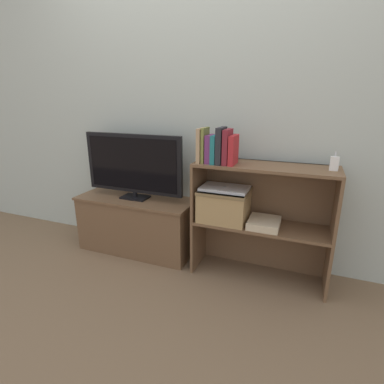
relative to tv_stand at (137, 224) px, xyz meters
name	(u,v)px	position (x,y,z in m)	size (l,w,h in m)	color
ground_plane	(184,272)	(0.51, -0.18, -0.24)	(16.00, 16.00, 0.00)	brown
wall_back	(203,107)	(0.51, 0.22, 0.96)	(10.00, 0.05, 2.40)	#B2BCB2
tv_stand	(137,224)	(0.00, 0.00, 0.00)	(0.99, 0.38, 0.47)	brown
tv	(133,165)	(0.00, 0.00, 0.52)	(0.85, 0.14, 0.53)	black
bookshelf_lower_tier	(261,239)	(1.04, 0.04, 0.03)	(0.95, 0.33, 0.41)	brown
bookshelf_upper_tier	(265,184)	(1.04, 0.04, 0.45)	(0.95, 0.33, 0.42)	brown
book_tan	(201,145)	(0.61, -0.08, 0.72)	(0.03, 0.14, 0.23)	tan
book_olive	(205,145)	(0.63, -0.08, 0.72)	(0.02, 0.13, 0.24)	olive
book_plum	(210,149)	(0.67, -0.08, 0.70)	(0.04, 0.13, 0.19)	#6B2D66
book_teal	(215,149)	(0.71, -0.08, 0.70)	(0.03, 0.15, 0.19)	#1E7075
book_charcoal	(221,146)	(0.75, -0.08, 0.72)	(0.04, 0.15, 0.24)	#232328
book_maroon	(227,147)	(0.79, -0.08, 0.72)	(0.04, 0.15, 0.23)	maroon
book_crimson	(233,150)	(0.83, -0.08, 0.70)	(0.03, 0.16, 0.20)	#B22328
baby_monitor	(334,163)	(1.45, -0.02, 0.65)	(0.05, 0.03, 0.12)	white
storage_basket_left	(224,203)	(0.77, -0.03, 0.30)	(0.35, 0.29, 0.23)	tan
laptop	(225,188)	(0.77, -0.03, 0.42)	(0.33, 0.22, 0.02)	white
magazine_stack	(264,223)	(1.06, -0.05, 0.20)	(0.21, 0.24, 0.05)	beige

